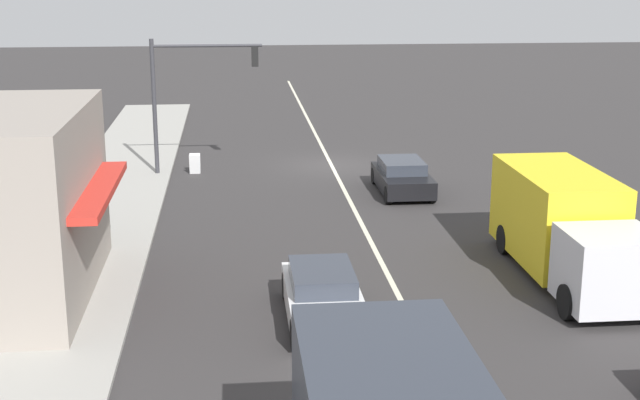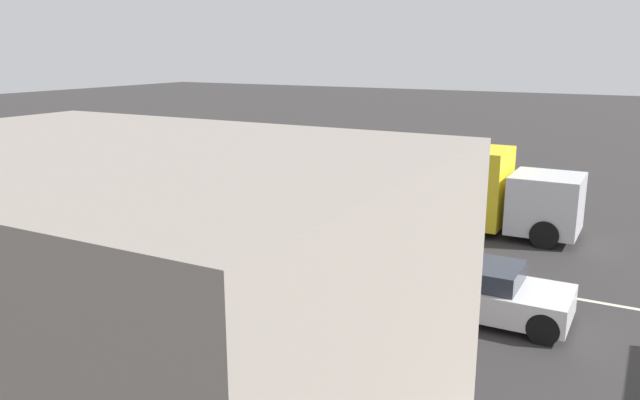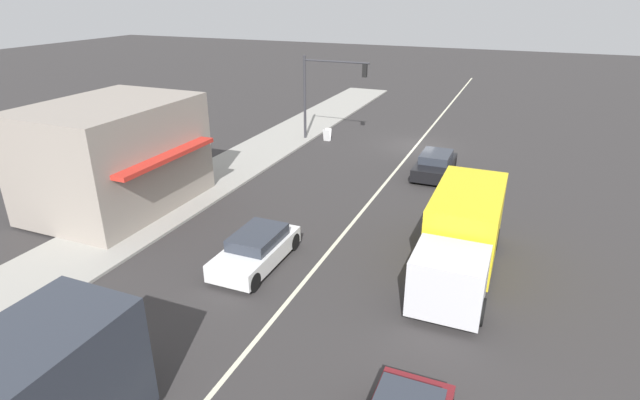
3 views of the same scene
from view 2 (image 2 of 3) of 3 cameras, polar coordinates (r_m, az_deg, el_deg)
ground_plane at (r=17.49m, az=16.60°, el=-7.58°), size 160.00×160.00×0.00m
lane_marking_center at (r=27.24m, az=-23.47°, el=-0.59°), size 0.16×60.00×0.01m
building_corner_store at (r=8.43m, az=-17.62°, el=-12.02°), size 6.23×7.61×4.94m
pedestrian at (r=12.98m, az=-20.86°, el=-10.68°), size 0.34×0.34×1.68m
delivery_truck at (r=22.39m, az=12.53°, el=1.20°), size 2.44×7.50×2.87m
suv_black at (r=24.85m, az=-12.14°, el=0.45°), size 1.89×4.03×1.28m
van_white at (r=15.30m, az=14.08°, el=-7.94°), size 1.84×4.18×1.30m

